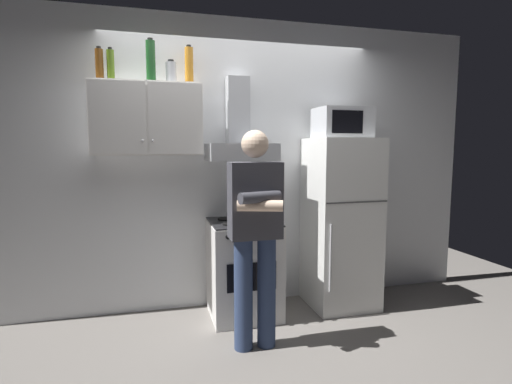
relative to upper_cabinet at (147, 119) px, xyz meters
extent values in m
plane|color=slate|center=(0.85, -0.37, -1.75)|extent=(7.00, 7.00, 0.00)
cube|color=white|center=(0.85, 0.23, -0.40)|extent=(4.80, 0.10, 2.70)
cube|color=white|center=(0.00, 0.01, 0.00)|extent=(0.90, 0.34, 0.60)
cube|color=white|center=(-0.22, -0.17, 0.00)|extent=(0.43, 0.01, 0.58)
cube|color=white|center=(0.22, -0.17, 0.00)|extent=(0.43, 0.01, 0.58)
sphere|color=#B2B2B7|center=(-0.04, -0.18, -0.18)|extent=(0.02, 0.02, 0.02)
sphere|color=#B2B2B7|center=(0.04, -0.18, -0.18)|extent=(0.02, 0.02, 0.02)
cube|color=white|center=(0.80, -0.12, -1.32)|extent=(0.60, 0.60, 0.85)
cube|color=black|center=(0.80, -0.12, -0.89)|extent=(0.59, 0.59, 0.01)
cube|color=black|center=(0.80, -0.43, -1.30)|extent=(0.42, 0.01, 0.24)
cylinder|color=black|center=(0.67, -0.24, -0.88)|extent=(0.16, 0.16, 0.01)
cylinder|color=black|center=(0.93, -0.24, -0.88)|extent=(0.16, 0.16, 0.01)
cylinder|color=black|center=(0.67, 0.00, -0.88)|extent=(0.16, 0.16, 0.01)
cylinder|color=black|center=(0.93, 0.00, -0.88)|extent=(0.16, 0.16, 0.01)
cylinder|color=black|center=(0.60, -0.44, -0.95)|extent=(0.04, 0.02, 0.04)
cylinder|color=black|center=(0.73, -0.44, -0.95)|extent=(0.04, 0.02, 0.04)
cylinder|color=black|center=(0.87, -0.44, -0.95)|extent=(0.04, 0.02, 0.04)
cylinder|color=black|center=(1.00, -0.44, -0.95)|extent=(0.04, 0.02, 0.04)
cube|color=#B7BABF|center=(0.80, -0.04, -0.27)|extent=(0.60, 0.44, 0.15)
cube|color=#B7BABF|center=(0.80, 0.10, 0.10)|extent=(0.20, 0.16, 0.60)
cube|color=white|center=(1.75, -0.12, -0.95)|extent=(0.60, 0.60, 1.60)
cube|color=#4C4C4C|center=(1.75, -0.43, -0.71)|extent=(0.59, 0.01, 0.01)
cylinder|color=silver|center=(1.50, -0.44, -1.19)|extent=(0.02, 0.02, 0.60)
cube|color=#B7BABF|center=(1.75, -0.10, -0.01)|extent=(0.48, 0.36, 0.28)
cube|color=black|center=(1.71, -0.29, -0.01)|extent=(0.30, 0.01, 0.20)
cylinder|color=navy|center=(0.66, -0.72, -1.32)|extent=(0.14, 0.14, 0.85)
cylinder|color=navy|center=(0.84, -0.72, -1.32)|extent=(0.14, 0.14, 0.85)
cube|color=#3F3F47|center=(0.75, -0.72, -0.62)|extent=(0.38, 0.20, 0.56)
cylinder|color=#3F3F47|center=(0.75, -0.86, -0.58)|extent=(0.33, 0.17, 0.08)
cylinder|color=beige|center=(0.75, -0.86, -0.64)|extent=(0.33, 0.17, 0.08)
sphere|color=beige|center=(0.75, -0.72, -0.21)|extent=(0.20, 0.20, 0.20)
cylinder|color=#19471E|center=(0.04, -0.02, 0.47)|extent=(0.08, 0.08, 0.34)
cylinder|color=black|center=(0.04, -0.02, 0.65)|extent=(0.04, 0.04, 0.02)
cylinder|color=#B2B5BA|center=(0.20, -0.02, 0.39)|extent=(0.09, 0.09, 0.17)
cylinder|color=black|center=(0.20, -0.02, 0.48)|extent=(0.05, 0.05, 0.02)
cylinder|color=brown|center=(-0.36, -0.01, 0.43)|extent=(0.06, 0.06, 0.25)
cylinder|color=black|center=(-0.36, -0.01, 0.56)|extent=(0.04, 0.04, 0.02)
cylinder|color=#B7721E|center=(0.36, 0.04, 0.46)|extent=(0.07, 0.07, 0.32)
cylinder|color=black|center=(0.36, 0.04, 0.63)|extent=(0.04, 0.04, 0.02)
cylinder|color=#4C6B19|center=(-0.27, -0.02, 0.42)|extent=(0.06, 0.06, 0.25)
cylinder|color=black|center=(-0.27, -0.02, 0.56)|extent=(0.03, 0.03, 0.02)
camera|label=1|loc=(0.03, -3.49, -0.23)|focal=27.70mm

